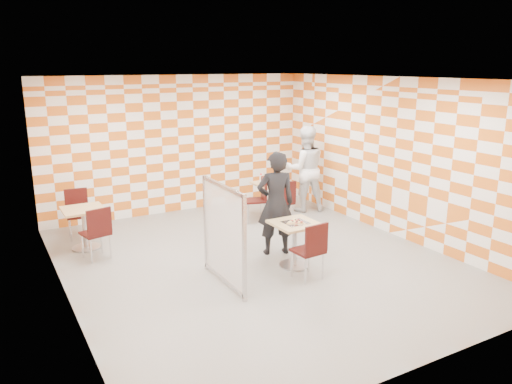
# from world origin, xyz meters

# --- Properties ---
(room_shell) EXTENTS (7.00, 7.00, 7.00)m
(room_shell) POSITION_xyz_m (0.00, 0.54, 1.50)
(room_shell) COLOR gray
(room_shell) RESTS_ON ground
(main_table) EXTENTS (0.70, 0.70, 0.75)m
(main_table) POSITION_xyz_m (0.44, -0.47, 0.51)
(main_table) COLOR #D9B675
(main_table) RESTS_ON ground
(second_table) EXTENTS (0.70, 0.70, 0.75)m
(second_table) POSITION_xyz_m (1.54, 2.07, 0.51)
(second_table) COLOR #D9B675
(second_table) RESTS_ON ground
(empty_table) EXTENTS (0.70, 0.70, 0.75)m
(empty_table) POSITION_xyz_m (-2.37, 2.04, 0.51)
(empty_table) COLOR #D9B675
(empty_table) RESTS_ON ground
(chair_main_front) EXTENTS (0.45, 0.46, 0.92)m
(chair_main_front) POSITION_xyz_m (0.36, -1.06, 0.54)
(chair_main_front) COLOR #360C0A
(chair_main_front) RESTS_ON ground
(chair_second_front) EXTENTS (0.45, 0.46, 0.92)m
(chair_second_front) POSITION_xyz_m (1.48, 1.48, 0.54)
(chair_second_front) COLOR #360C0A
(chair_second_front) RESTS_ON ground
(chair_second_side) EXTENTS (0.54, 0.53, 0.92)m
(chair_second_side) POSITION_xyz_m (1.14, 1.93, 0.54)
(chair_second_side) COLOR #360C0A
(chair_second_side) RESTS_ON ground
(chair_empty_near) EXTENTS (0.50, 0.51, 0.92)m
(chair_empty_near) POSITION_xyz_m (-2.28, 1.37, 0.54)
(chair_empty_near) COLOR #360C0A
(chair_empty_near) RESTS_ON ground
(chair_empty_far) EXTENTS (0.46, 0.47, 0.92)m
(chair_empty_far) POSITION_xyz_m (-2.35, 2.78, 0.54)
(chair_empty_far) COLOR #360C0A
(chair_empty_far) RESTS_ON ground
(partition) EXTENTS (0.08, 1.38, 1.55)m
(partition) POSITION_xyz_m (-0.86, -0.52, 0.79)
(partition) COLOR white
(partition) RESTS_ON ground
(man_dark) EXTENTS (0.75, 0.60, 1.81)m
(man_dark) POSITION_xyz_m (0.48, 0.19, 0.90)
(man_dark) COLOR black
(man_dark) RESTS_ON ground
(man_white) EXTENTS (1.11, 0.98, 1.91)m
(man_white) POSITION_xyz_m (2.44, 2.13, 0.96)
(man_white) COLOR white
(man_white) RESTS_ON ground
(pizza_on_foil) EXTENTS (0.40, 0.40, 0.04)m
(pizza_on_foil) POSITION_xyz_m (0.44, -0.49, 0.77)
(pizza_on_foil) COLOR silver
(pizza_on_foil) RESTS_ON main_table
(sport_bottle) EXTENTS (0.06, 0.06, 0.20)m
(sport_bottle) POSITION_xyz_m (1.36, 2.22, 0.84)
(sport_bottle) COLOR white
(sport_bottle) RESTS_ON second_table
(soda_bottle) EXTENTS (0.07, 0.07, 0.23)m
(soda_bottle) POSITION_xyz_m (1.70, 2.13, 0.85)
(soda_bottle) COLOR black
(soda_bottle) RESTS_ON second_table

